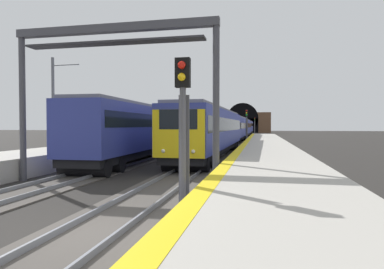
% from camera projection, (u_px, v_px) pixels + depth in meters
% --- Properties ---
extents(ground_plane, '(320.00, 320.00, 0.00)m').
position_uv_depth(ground_plane, '(92.00, 235.00, 7.74)').
color(ground_plane, '#282623').
extents(platform_right, '(112.00, 4.13, 1.03)m').
position_uv_depth(platform_right, '(284.00, 225.00, 6.85)').
color(platform_right, '#ADA89E').
rests_on(platform_right, ground_plane).
extents(platform_right_edge_strip, '(112.00, 0.50, 0.01)m').
position_uv_depth(platform_right_edge_strip, '(198.00, 196.00, 7.20)').
color(platform_right_edge_strip, yellow).
rests_on(platform_right_edge_strip, platform_right).
extents(track_main_line, '(160.00, 2.68, 0.21)m').
position_uv_depth(track_main_line, '(92.00, 234.00, 7.74)').
color(track_main_line, '#4C4742').
rests_on(track_main_line, ground_plane).
extents(train_main_approaching, '(85.52, 3.24, 3.92)m').
position_uv_depth(train_main_approaching, '(238.00, 127.00, 58.14)').
color(train_main_approaching, navy).
rests_on(train_main_approaching, ground_plane).
extents(train_adjacent_platform, '(37.42, 3.17, 4.97)m').
position_uv_depth(train_adjacent_platform, '(173.00, 128.00, 33.84)').
color(train_adjacent_platform, navy).
rests_on(train_adjacent_platform, ground_plane).
extents(railway_signal_near, '(0.39, 0.38, 4.30)m').
position_uv_depth(railway_signal_near, '(183.00, 126.00, 8.47)').
color(railway_signal_near, '#4C4C54').
rests_on(railway_signal_near, ground_plane).
extents(railway_signal_mid, '(0.39, 0.38, 4.87)m').
position_uv_depth(railway_signal_mid, '(247.00, 123.00, 47.07)').
color(railway_signal_mid, '#4C4C54').
rests_on(railway_signal_mid, ground_plane).
extents(railway_signal_far, '(0.39, 0.38, 5.27)m').
position_uv_depth(railway_signal_far, '(255.00, 124.00, 111.04)').
color(railway_signal_far, '#4C4C54').
rests_on(railway_signal_far, ground_plane).
extents(overhead_signal_gantry, '(0.70, 9.32, 6.97)m').
position_uv_depth(overhead_signal_gantry, '(113.00, 62.00, 14.36)').
color(overhead_signal_gantry, '#3F3F47').
rests_on(overhead_signal_gantry, ground_plane).
extents(tunnel_portal, '(2.31, 19.71, 11.04)m').
position_uv_depth(tunnel_portal, '(243.00, 122.00, 118.28)').
color(tunnel_portal, brown).
rests_on(tunnel_portal, ground_plane).
extents(catenary_mast_near, '(0.22, 2.32, 7.76)m').
position_uv_depth(catenary_mast_near, '(54.00, 107.00, 25.27)').
color(catenary_mast_near, '#595B60').
rests_on(catenary_mast_near, ground_plane).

